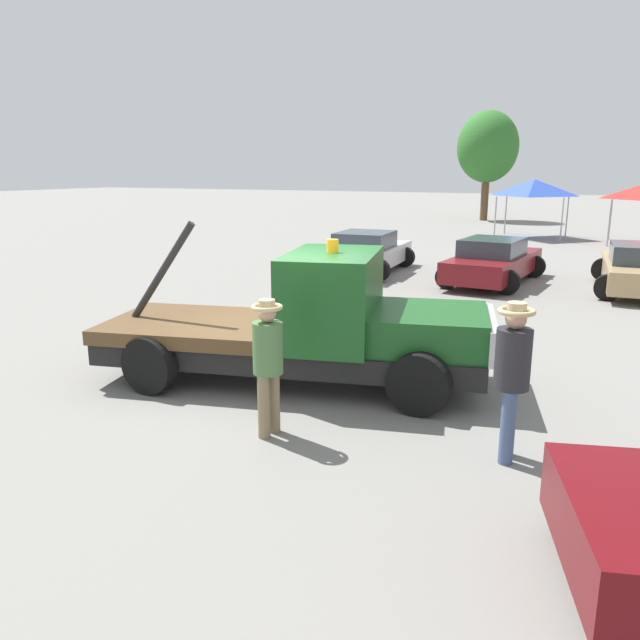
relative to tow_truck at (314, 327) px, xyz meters
The scene contains 8 objects.
ground_plane 0.98m from the tow_truck, 166.78° to the right, with size 160.00×160.00×0.00m, color gray.
tow_truck is the anchor object (origin of this frame).
person_near_truck 3.54m from the tow_truck, 24.76° to the right, with size 0.42×0.42×1.88m.
person_at_hood 2.10m from the tow_truck, 80.00° to the right, with size 0.39×0.39×1.76m.
parked_car_silver 10.93m from the tow_truck, 106.86° to the left, with size 2.60×4.67×1.34m.
parked_car_maroon 10.25m from the tow_truck, 84.80° to the left, with size 2.65×4.88×1.34m.
canopy_tent_blue 23.82m from the tow_truck, 89.21° to the left, with size 3.06×3.06×2.81m.
tree_left 33.96m from the tow_truck, 96.57° to the left, with size 3.88×3.88×6.92m.
Camera 1 is at (4.47, -8.39, 3.31)m, focal length 35.00 mm.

